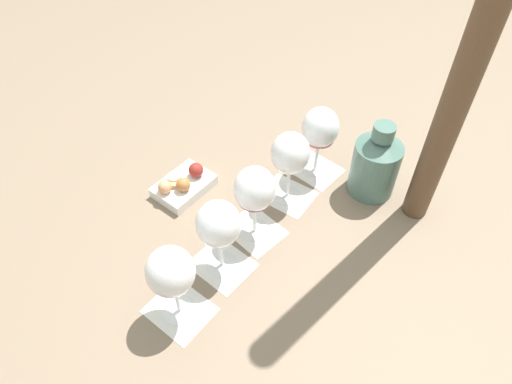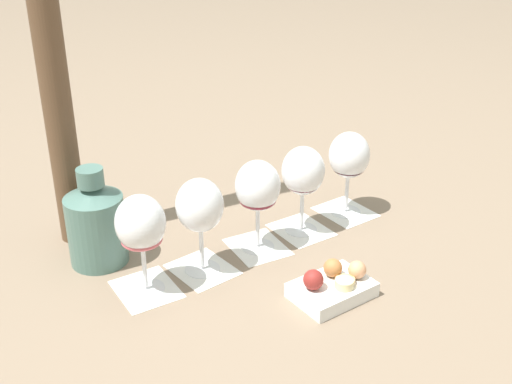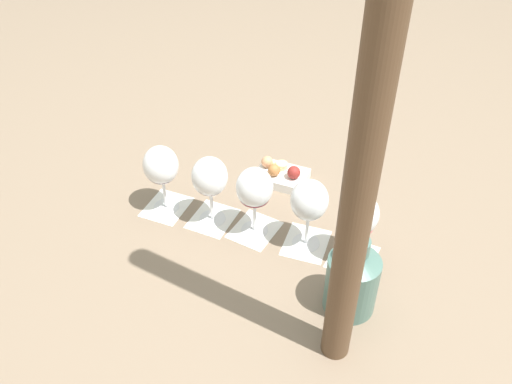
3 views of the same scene
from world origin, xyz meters
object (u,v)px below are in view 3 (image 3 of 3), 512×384
wine_glass_0 (359,217)px  wine_glass_4 (161,168)px  wine_glass_3 (210,179)px  ceramic_vase (352,279)px  snack_dish (281,174)px  umbrella_pole (369,130)px  wine_glass_1 (309,203)px  wine_glass_2 (254,189)px

wine_glass_0 → wine_glass_4: size_ratio=1.00×
wine_glass_3 → ceramic_vase: 0.41m
ceramic_vase → snack_dish: bearing=-77.8°
ceramic_vase → umbrella_pole: 0.44m
wine_glass_1 → wine_glass_4: 0.37m
wine_glass_0 → umbrella_pole: size_ratio=0.18×
wine_glass_4 → umbrella_pole: umbrella_pole is taller
wine_glass_2 → snack_dish: 0.23m
wine_glass_2 → ceramic_vase: 0.31m
snack_dish → umbrella_pole: umbrella_pole is taller
wine_glass_4 → umbrella_pole: 0.69m
wine_glass_2 → ceramic_vase: bearing=126.1°
wine_glass_1 → wine_glass_2: size_ratio=1.00×
wine_glass_2 → snack_dish: (-0.09, -0.19, -0.10)m
wine_glass_4 → wine_glass_1: bearing=155.0°
wine_glass_4 → wine_glass_2: bearing=155.5°
wine_glass_4 → wine_glass_0: bearing=154.2°
wine_glass_3 → wine_glass_2: bearing=155.6°
umbrella_pole → wine_glass_2: bearing=-69.4°
snack_dish → wine_glass_3: bearing=36.9°
snack_dish → umbrella_pole: 0.73m
wine_glass_2 → wine_glass_4: 0.24m
wine_glass_4 → ceramic_vase: bearing=139.0°
wine_glass_3 → umbrella_pole: umbrella_pole is taller
wine_glass_0 → wine_glass_4: 0.49m
wine_glass_1 → wine_glass_4: (0.34, -0.16, -0.00)m
wine_glass_4 → snack_dish: (-0.30, -0.09, -0.10)m
wine_glass_0 → snack_dish: size_ratio=1.11×
wine_glass_2 → wine_glass_3: size_ratio=1.00×
wine_glass_4 → ceramic_vase: size_ratio=0.95×
umbrella_pole → wine_glass_3: bearing=-59.5°
wine_glass_1 → snack_dish: bearing=-82.5°
wine_glass_4 → snack_dish: wine_glass_4 is taller
ceramic_vase → umbrella_pole: umbrella_pole is taller
wine_glass_4 → ceramic_vase: ceramic_vase is taller
wine_glass_4 → ceramic_vase: (-0.40, 0.35, -0.04)m
wine_glass_2 → wine_glass_3: bearing=-24.4°
snack_dish → wine_glass_1: bearing=97.5°
ceramic_vase → umbrella_pole: size_ratio=0.19×
wine_glass_1 → ceramic_vase: bearing=107.9°
ceramic_vase → snack_dish: 0.45m
wine_glass_3 → wine_glass_4: bearing=-24.7°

